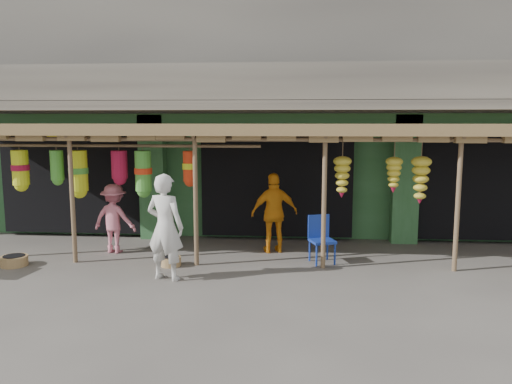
# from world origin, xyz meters

# --- Properties ---
(ground) EXTENTS (80.00, 80.00, 0.00)m
(ground) POSITION_xyz_m (0.00, 0.00, 0.00)
(ground) COLOR #514C47
(ground) RESTS_ON ground
(building) EXTENTS (16.40, 6.80, 7.00)m
(building) POSITION_xyz_m (-0.00, 4.87, 3.37)
(building) COLOR gray
(building) RESTS_ON ground
(awning) EXTENTS (14.00, 2.70, 2.79)m
(awning) POSITION_xyz_m (-0.16, 0.80, 2.58)
(awning) COLOR brown
(awning) RESTS_ON ground
(blue_chair) EXTENTS (0.58, 0.58, 0.95)m
(blue_chair) POSITION_xyz_m (0.97, 0.24, 0.53)
(blue_chair) COLOR navy
(blue_chair) RESTS_ON ground
(basket_mid) EXTENTS (0.64, 0.64, 0.20)m
(basket_mid) POSITION_xyz_m (-5.10, -0.54, 0.10)
(basket_mid) COLOR olive
(basket_mid) RESTS_ON ground
(basket_right) EXTENTS (0.47, 0.47, 0.18)m
(basket_right) POSITION_xyz_m (-2.00, -0.30, 0.09)
(basket_right) COLOR olive
(basket_right) RESTS_ON ground
(person_front) EXTENTS (0.80, 0.63, 1.93)m
(person_front) POSITION_xyz_m (-1.87, -1.13, 0.97)
(person_front) COLOR silver
(person_front) RESTS_ON ground
(person_vendor) EXTENTS (1.10, 0.69, 1.74)m
(person_vendor) POSITION_xyz_m (0.00, 0.92, 0.87)
(person_vendor) COLOR orange
(person_vendor) RESTS_ON ground
(person_shopper) EXTENTS (1.06, 0.73, 1.50)m
(person_shopper) POSITION_xyz_m (-3.47, 0.64, 0.75)
(person_shopper) COLOR #D26F81
(person_shopper) RESTS_ON ground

